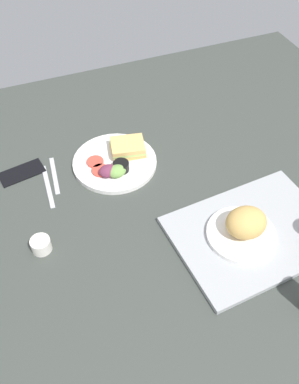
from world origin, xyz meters
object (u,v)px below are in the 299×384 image
(espresso_cup, at_px, (41,245))
(serving_tray, at_px, (253,233))
(knife, at_px, (48,186))
(bread_plate_near, at_px, (244,227))
(plate_with_salad, at_px, (117,161))
(fork, at_px, (54,175))
(cell_phone, at_px, (22,172))

(espresso_cup, bearing_deg, serving_tray, 163.32)
(knife, bearing_deg, bread_plate_near, 52.56)
(serving_tray, relative_size, plate_with_salad, 1.62)
(serving_tray, xyz_separation_m, fork, (0.48, -0.44, -0.01))
(knife, distance_m, cell_phone, 0.11)
(plate_with_salad, bearing_deg, knife, 3.83)
(plate_with_salad, height_order, knife, plate_with_salad)
(knife, bearing_deg, fork, 146.12)
(espresso_cup, relative_size, cell_phone, 0.39)
(bread_plate_near, bearing_deg, knife, -40.43)
(serving_tray, height_order, fork, serving_tray)
(plate_with_salad, xyz_separation_m, fork, (0.21, -0.02, -0.01))
(knife, bearing_deg, plate_with_salad, 96.82)
(espresso_cup, xyz_separation_m, cell_phone, (0.00, -0.32, -0.02))
(espresso_cup, xyz_separation_m, fork, (-0.10, -0.27, -0.02))
(fork, bearing_deg, serving_tray, 52.81)
(serving_tray, bearing_deg, knife, -38.45)
(knife, height_order, cell_phone, cell_phone)
(espresso_cup, distance_m, fork, 0.29)
(cell_phone, bearing_deg, knife, 116.06)
(knife, bearing_deg, serving_tray, 54.54)
(plate_with_salad, bearing_deg, bread_plate_near, 119.32)
(bread_plate_near, distance_m, cell_phone, 0.73)
(espresso_cup, height_order, knife, espresso_cup)
(serving_tray, distance_m, plate_with_salad, 0.50)
(serving_tray, xyz_separation_m, espresso_cup, (0.57, -0.17, 0.01))
(fork, xyz_separation_m, cell_phone, (0.10, -0.05, 0.00))
(plate_with_salad, bearing_deg, espresso_cup, 39.19)
(serving_tray, xyz_separation_m, bread_plate_near, (0.04, -0.00, 0.04))
(serving_tray, height_order, cell_phone, serving_tray)
(bread_plate_near, relative_size, plate_with_salad, 0.71)
(plate_with_salad, height_order, fork, plate_with_salad)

